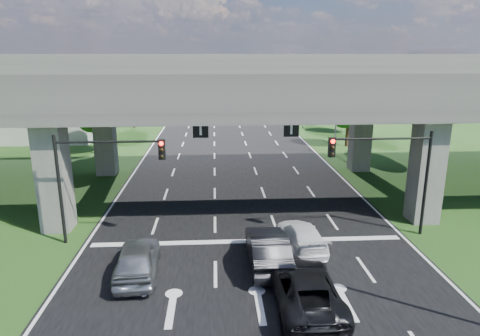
{
  "coord_description": "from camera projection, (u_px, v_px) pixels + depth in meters",
  "views": [
    {
      "loc": [
        -1.73,
        -18.14,
        10.04
      ],
      "look_at": [
        -0.19,
        7.57,
        3.13
      ],
      "focal_mm": 32.0,
      "sensor_mm": 36.0,
      "label": 1
    }
  ],
  "objects": [
    {
      "name": "warehouse",
      "position": [
        15.0,
        122.0,
        51.92
      ],
      "size": [
        20.0,
        10.0,
        4.0
      ],
      "primitive_type": "cube",
      "color": "#9E9E99",
      "rests_on": "ground"
    },
    {
      "name": "car_dark",
      "position": [
        268.0,
        249.0,
        20.72
      ],
      "size": [
        1.83,
        5.18,
        1.7
      ],
      "primitive_type": "imported",
      "rotation": [
        0.0,
        0.0,
        3.15
      ],
      "color": "black",
      "rests_on": "road"
    },
    {
      "name": "tree_right_near",
      "position": [
        349.0,
        106.0,
        46.78
      ],
      "size": [
        4.2,
        4.2,
        7.28
      ],
      "color": "black",
      "rests_on": "ground"
    },
    {
      "name": "tree_left_near",
      "position": [
        93.0,
        107.0,
        43.21
      ],
      "size": [
        4.5,
        4.5,
        7.8
      ],
      "color": "black",
      "rests_on": "ground"
    },
    {
      "name": "tree_left_mid",
      "position": [
        87.0,
        104.0,
        50.92
      ],
      "size": [
        3.91,
        3.9,
        6.76
      ],
      "color": "black",
      "rests_on": "ground"
    },
    {
      "name": "tree_left_far",
      "position": [
        132.0,
        90.0,
        58.61
      ],
      "size": [
        4.8,
        4.8,
        8.32
      ],
      "color": "black",
      "rests_on": "ground"
    },
    {
      "name": "ground",
      "position": [
        254.0,
        273.0,
        20.19
      ],
      "size": [
        160.0,
        160.0,
        0.0
      ],
      "primitive_type": "plane",
      "color": "#1D3F14",
      "rests_on": "ground"
    },
    {
      "name": "car_silver",
      "position": [
        137.0,
        259.0,
        19.79
      ],
      "size": [
        2.23,
        4.9,
        1.63
      ],
      "primitive_type": "imported",
      "rotation": [
        0.0,
        0.0,
        3.21
      ],
      "color": "#96999D",
      "rests_on": "road"
    },
    {
      "name": "road",
      "position": [
        241.0,
        202.0,
        29.83
      ],
      "size": [
        18.0,
        120.0,
        0.03
      ],
      "primitive_type": "cube",
      "color": "black",
      "rests_on": "ground"
    },
    {
      "name": "streetlight_beyond",
      "position": [
        302.0,
        86.0,
        57.82
      ],
      "size": [
        3.38,
        0.25,
        10.0
      ],
      "color": "gray",
      "rests_on": "ground"
    },
    {
      "name": "streetlight_far",
      "position": [
        333.0,
        97.0,
        42.4
      ],
      "size": [
        3.38,
        0.25,
        10.0
      ],
      "color": "gray",
      "rests_on": "ground"
    },
    {
      "name": "car_white",
      "position": [
        301.0,
        236.0,
        22.59
      ],
      "size": [
        2.34,
        4.87,
        1.37
      ],
      "primitive_type": "imported",
      "rotation": [
        0.0,
        0.0,
        3.23
      ],
      "color": "white",
      "rests_on": "road"
    },
    {
      "name": "signal_right",
      "position": [
        390.0,
        164.0,
        23.36
      ],
      "size": [
        5.76,
        0.54,
        6.0
      ],
      "color": "black",
      "rests_on": "ground"
    },
    {
      "name": "overpass",
      "position": [
        239.0,
        85.0,
        29.71
      ],
      "size": [
        80.0,
        15.0,
        10.0
      ],
      "color": "#363331",
      "rests_on": "ground"
    },
    {
      "name": "car_trailing",
      "position": [
        305.0,
        289.0,
        17.35
      ],
      "size": [
        2.61,
        5.58,
        1.54
      ],
      "primitive_type": "imported",
      "rotation": [
        0.0,
        0.0,
        3.15
      ],
      "color": "black",
      "rests_on": "road"
    },
    {
      "name": "signal_left",
      "position": [
        99.0,
        169.0,
        22.46
      ],
      "size": [
        5.76,
        0.54,
        6.0
      ],
      "color": "black",
      "rests_on": "ground"
    },
    {
      "name": "tree_right_mid",
      "position": [
        353.0,
        101.0,
        54.74
      ],
      "size": [
        3.91,
        3.9,
        6.76
      ],
      "color": "black",
      "rests_on": "ground"
    },
    {
      "name": "tree_right_far",
      "position": [
        309.0,
        91.0,
        62.06
      ],
      "size": [
        4.5,
        4.5,
        7.8
      ],
      "color": "black",
      "rests_on": "ground"
    }
  ]
}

